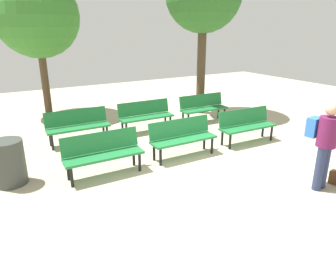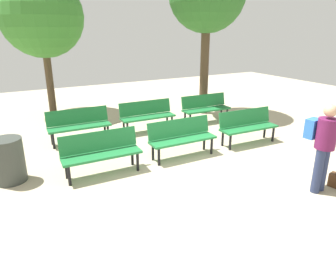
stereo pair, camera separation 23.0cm
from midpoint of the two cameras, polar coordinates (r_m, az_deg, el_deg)
name	(u,v)px [view 1 (the left image)]	position (r m, az deg, el deg)	size (l,w,h in m)	color
ground_plane	(225,184)	(6.00, 9.80, -10.73)	(24.00, 24.00, 0.00)	#BCAD8E
bench_r0_c0	(103,151)	(6.25, -13.37, -4.65)	(1.61, 0.52, 0.87)	#1E7238
bench_r0_c1	(182,136)	(6.97, 1.80, -1.75)	(1.61, 0.51, 0.87)	#1E7238
bench_r0_c2	(246,124)	(8.08, 13.95, 0.51)	(1.62, 0.56, 0.87)	#1E7238
bench_r1_c0	(78,124)	(8.18, -17.65, 0.41)	(1.61, 0.52, 0.87)	#1E7238
bench_r1_c1	(146,114)	(8.76, -5.06, 2.34)	(1.61, 0.52, 0.87)	#1E7238
bench_r1_c2	(203,106)	(9.69, 6.04, 3.84)	(1.62, 0.53, 0.87)	#1E7238
tree_1	(37,16)	(11.13, -24.35, 18.61)	(2.69, 2.69, 4.63)	#4C3A28
visitor_with_backpack	(324,141)	(6.04, 26.73, -2.55)	(0.38, 0.55, 1.65)	navy
trash_bin	(9,163)	(6.54, -29.04, -6.06)	(0.59, 0.59, 0.89)	#383D38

